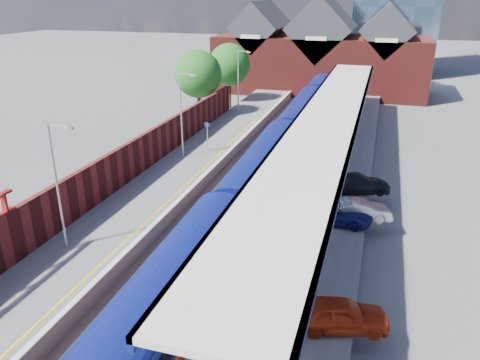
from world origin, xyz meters
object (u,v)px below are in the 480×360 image
object	(u,v)px
lamp_post_b	(58,179)
parked_car_dark	(357,183)
parked_car_silver	(359,210)
platform_sign	(207,132)
lamp_post_c	(182,110)
parked_car_red	(340,314)
parked_car_blue	(335,212)
train	(287,136)
lamp_post_d	(239,78)

from	to	relation	value
lamp_post_b	parked_car_dark	xyz separation A→B (m)	(14.47, 12.39, -3.33)
lamp_post_b	parked_car_silver	distance (m)	17.19
platform_sign	parked_car_dark	bearing A→B (deg)	-23.17
lamp_post_b	parked_car_dark	bearing A→B (deg)	40.56
lamp_post_c	parked_car_silver	world-z (taller)	lamp_post_c
parked_car_red	parked_car_blue	bearing A→B (deg)	-7.27
parked_car_red	parked_car_blue	xyz separation A→B (m)	(-1.25, 9.75, -0.05)
train	parked_car_blue	world-z (taller)	train
lamp_post_c	lamp_post_d	world-z (taller)	same
platform_sign	parked_car_red	xyz separation A→B (m)	(13.40, -20.40, -1.01)
train	lamp_post_c	world-z (taller)	lamp_post_c
platform_sign	parked_car_dark	distance (m)	14.30
lamp_post_c	lamp_post_b	bearing A→B (deg)	-90.00
train	parked_car_red	bearing A→B (deg)	-73.26
lamp_post_c	parked_car_silver	bearing A→B (deg)	-28.38
lamp_post_c	parked_car_red	world-z (taller)	lamp_post_c
lamp_post_b	lamp_post_d	distance (m)	32.00
parked_car_dark	lamp_post_d	bearing A→B (deg)	20.26
train	parked_car_dark	size ratio (longest dim) A/B	14.39
parked_car_red	parked_car_blue	distance (m)	9.83
platform_sign	lamp_post_d	bearing A→B (deg)	95.56
lamp_post_c	parked_car_blue	distance (m)	16.39
parked_car_dark	parked_car_silver	bearing A→B (deg)	168.86
platform_sign	parked_car_blue	size ratio (longest dim) A/B	0.56
train	parked_car_blue	distance (m)	14.39
lamp_post_d	parked_car_dark	xyz separation A→B (m)	(14.47, -19.61, -3.33)
train	lamp_post_d	world-z (taller)	lamp_post_d
train	platform_sign	distance (m)	7.01
lamp_post_c	parked_car_red	size ratio (longest dim) A/B	1.76
platform_sign	lamp_post_b	bearing A→B (deg)	-94.33
parked_car_blue	parked_car_red	bearing A→B (deg)	-170.46
lamp_post_b	parked_car_dark	distance (m)	19.34
parked_car_silver	lamp_post_c	bearing A→B (deg)	44.35
train	parked_car_red	distance (m)	23.99
lamp_post_c	parked_car_dark	bearing A→B (deg)	-14.01
train	lamp_post_c	size ratio (longest dim) A/B	9.42
train	parked_car_red	world-z (taller)	train
lamp_post_b	parked_car_blue	xyz separation A→B (m)	(13.51, 7.35, -3.37)
platform_sign	parked_car_blue	bearing A→B (deg)	-41.23
parked_car_red	parked_car_dark	xyz separation A→B (m)	(-0.29, 14.79, -0.01)
parked_car_dark	parked_car_blue	distance (m)	5.13
parked_car_silver	platform_sign	bearing A→B (deg)	36.12
lamp_post_b	lamp_post_d	xyz separation A→B (m)	(0.00, 32.00, 0.00)
lamp_post_b	parked_car_red	distance (m)	15.32
parked_car_silver	parked_car_blue	bearing A→B (deg)	97.37
lamp_post_d	parked_car_blue	bearing A→B (deg)	-61.27
train	parked_car_blue	bearing A→B (deg)	-66.83
parked_car_blue	lamp_post_c	bearing A→B (deg)	59.60
parked_car_red	parked_car_dark	distance (m)	14.79
parked_car_dark	lamp_post_b	bearing A→B (deg)	114.40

